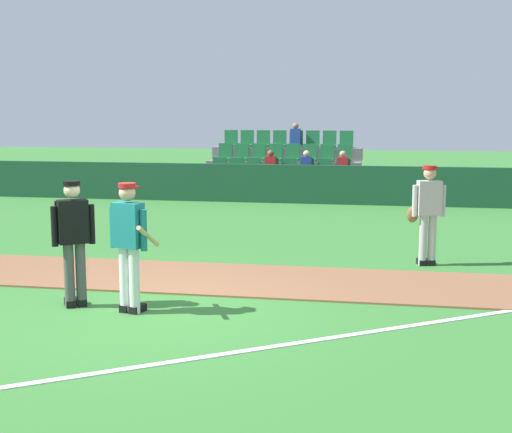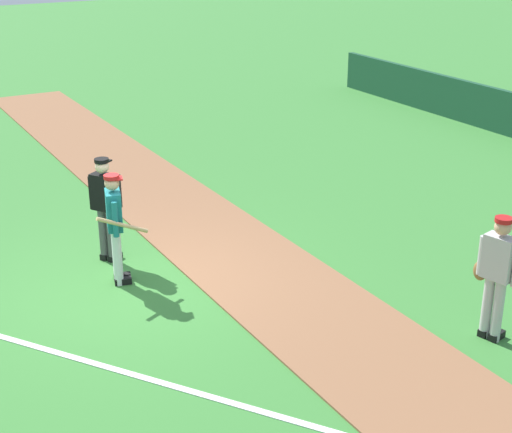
# 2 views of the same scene
# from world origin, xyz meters

# --- Properties ---
(ground_plane) EXTENTS (80.00, 80.00, 0.00)m
(ground_plane) POSITION_xyz_m (0.00, 0.00, 0.00)
(ground_plane) COLOR #387A33
(infield_dirt_path) EXTENTS (28.00, 2.14, 0.03)m
(infield_dirt_path) POSITION_xyz_m (0.00, 1.91, 0.01)
(infield_dirt_path) COLOR brown
(infield_dirt_path) RESTS_ON ground
(foul_line_chalk) EXTENTS (9.92, 6.91, 0.01)m
(foul_line_chalk) POSITION_xyz_m (3.00, -0.50, 0.01)
(foul_line_chalk) COLOR white
(foul_line_chalk) RESTS_ON ground
(dugout_fence) EXTENTS (20.00, 0.16, 1.13)m
(dugout_fence) POSITION_xyz_m (0.00, 11.53, 0.57)
(dugout_fence) COLOR #19472D
(dugout_fence) RESTS_ON ground
(stadium_bleachers) EXTENTS (5.00, 2.95, 2.30)m
(stadium_bleachers) POSITION_xyz_m (0.01, 13.40, 0.62)
(stadium_bleachers) COLOR slate
(stadium_bleachers) RESTS_ON ground
(batter_teal_jersey) EXTENTS (0.59, 0.80, 1.76)m
(batter_teal_jersey) POSITION_xyz_m (-0.14, -0.15, 0.97)
(batter_teal_jersey) COLOR white
(batter_teal_jersey) RESTS_ON ground
(umpire_home_plate) EXTENTS (0.53, 0.47, 1.76)m
(umpire_home_plate) POSITION_xyz_m (-1.00, 0.01, 1.00)
(umpire_home_plate) COLOR #4C4C4C
(umpire_home_plate) RESTS_ON ground
(runner_grey_jersey) EXTENTS (0.67, 0.37, 1.76)m
(runner_grey_jersey) POSITION_xyz_m (3.94, 3.59, 0.96)
(runner_grey_jersey) COLOR #B2B2B2
(runner_grey_jersey) RESTS_ON ground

